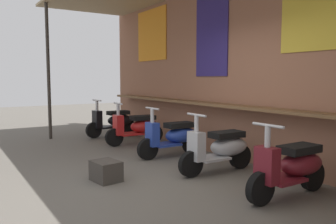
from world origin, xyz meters
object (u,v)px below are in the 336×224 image
Objects in this scene: scooter_black at (114,121)px; merchandise_crate at (106,171)px; scooter_blue at (174,136)px; scooter_red at (138,127)px; scooter_silver at (221,148)px; scooter_maroon at (293,166)px.

scooter_black is 4.00m from merchandise_crate.
scooter_black and scooter_blue have the same top height.
scooter_black and scooter_red have the same top height.
scooter_silver is (2.82, 0.00, 0.00)m from scooter_red.
merchandise_crate is at bearing 60.53° from scooter_black.
scooter_silver is 1.00× the size of scooter_maroon.
scooter_red and scooter_silver have the same top height.
scooter_red is at bearing -88.00° from scooter_silver.
scooter_black is 1.00× the size of scooter_red.
scooter_silver is 1.84m from merchandise_crate.
scooter_black reaches higher than merchandise_crate.
scooter_blue is 1.93m from merchandise_crate.
scooter_blue and scooter_maroon have the same top height.
scooter_blue and scooter_silver have the same top height.
scooter_silver is at bearing 72.64° from merchandise_crate.
scooter_red is 2.87m from merchandise_crate.
scooter_silver and scooter_maroon have the same top height.
scooter_blue is (1.48, 0.00, 0.00)m from scooter_red.
scooter_red is at bearing -89.15° from scooter_blue.
scooter_black is 1.00× the size of scooter_silver.
scooter_maroon is at bearing 93.03° from scooter_red.
scooter_blue is at bearing 93.03° from scooter_red.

